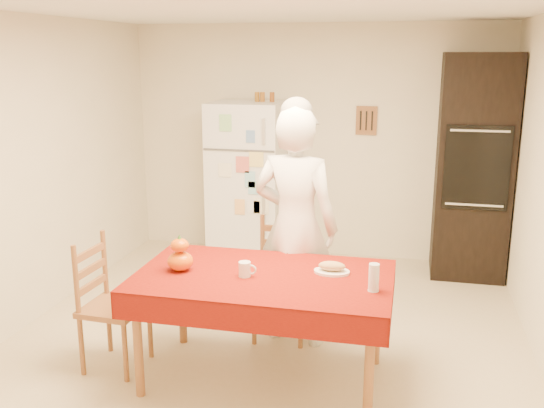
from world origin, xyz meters
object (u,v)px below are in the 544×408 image
(chair_left, at_px, (106,299))
(coffee_mug, at_px, (245,269))
(pumpkin_lower, at_px, (180,261))
(dining_table, at_px, (263,285))
(chair_far, at_px, (282,273))
(oven_cabinet, at_px, (473,167))
(refrigerator, at_px, (248,182))
(wine_glass, at_px, (374,278))
(seated_woman, at_px, (295,227))
(bread_plate, at_px, (332,272))

(chair_left, height_order, coffee_mug, chair_left)
(pumpkin_lower, bearing_deg, dining_table, 4.10)
(chair_left, bearing_deg, chair_far, -51.56)
(oven_cabinet, bearing_deg, chair_left, -136.33)
(chair_far, height_order, coffee_mug, chair_far)
(oven_cabinet, bearing_deg, chair_far, -131.44)
(oven_cabinet, distance_m, coffee_mug, 3.02)
(refrigerator, relative_size, wine_glass, 9.66)
(chair_left, distance_m, seated_woman, 1.47)
(dining_table, xyz_separation_m, pumpkin_lower, (-0.57, -0.04, 0.13))
(oven_cabinet, distance_m, chair_left, 3.71)
(coffee_mug, height_order, pumpkin_lower, pumpkin_lower)
(seated_woman, relative_size, bread_plate, 7.62)
(chair_left, bearing_deg, seated_woman, -56.69)
(seated_woman, bearing_deg, wine_glass, 139.45)
(oven_cabinet, xyz_separation_m, coffee_mug, (-1.63, -2.53, -0.29))
(chair_far, relative_size, pumpkin_lower, 5.43)
(oven_cabinet, xyz_separation_m, chair_far, (-1.54, -1.75, -0.59))
(seated_woman, distance_m, bread_plate, 0.64)
(chair_far, bearing_deg, wine_glass, -50.86)
(wine_glass, bearing_deg, refrigerator, 120.39)
(chair_far, relative_size, chair_left, 1.00)
(chair_left, bearing_deg, dining_table, -83.82)
(refrigerator, height_order, dining_table, refrigerator)
(refrigerator, distance_m, chair_far, 1.88)
(oven_cabinet, height_order, chair_far, oven_cabinet)
(pumpkin_lower, height_order, bread_plate, pumpkin_lower)
(bread_plate, bearing_deg, pumpkin_lower, -170.05)
(oven_cabinet, distance_m, dining_table, 2.93)
(pumpkin_lower, bearing_deg, refrigerator, 94.47)
(dining_table, bearing_deg, seated_woman, 82.01)
(chair_far, distance_m, seated_woman, 0.43)
(chair_far, xyz_separation_m, chair_left, (-1.11, -0.78, 0.00))
(dining_table, bearing_deg, refrigerator, 107.42)
(seated_woman, distance_m, coffee_mug, 0.74)
(refrigerator, xyz_separation_m, chair_left, (-0.37, -2.48, -0.34))
(wine_glass, relative_size, bread_plate, 0.73)
(chair_far, height_order, chair_left, same)
(refrigerator, distance_m, coffee_mug, 2.56)
(dining_table, relative_size, bread_plate, 7.08)
(refrigerator, bearing_deg, bread_plate, -62.34)
(chair_left, bearing_deg, bread_plate, -79.73)
(chair_left, height_order, pumpkin_lower, chair_left)
(coffee_mug, xyz_separation_m, pumpkin_lower, (-0.46, 0.01, 0.02))
(dining_table, relative_size, seated_woman, 0.93)
(chair_left, bearing_deg, refrigerator, -5.27)
(refrigerator, bearing_deg, chair_left, -98.47)
(seated_woman, bearing_deg, bread_plate, 133.76)
(seated_woman, relative_size, wine_glass, 10.39)
(chair_far, height_order, bread_plate, chair_far)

